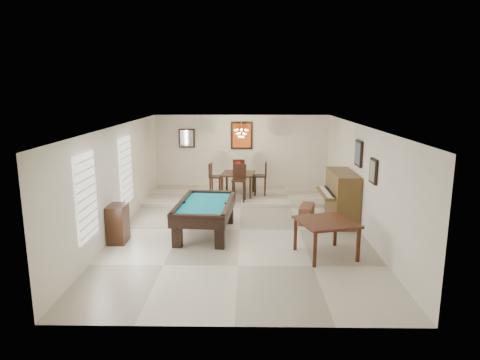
{
  "coord_description": "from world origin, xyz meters",
  "views": [
    {
      "loc": [
        0.16,
        -10.26,
        3.46
      ],
      "look_at": [
        0.0,
        0.6,
        1.15
      ],
      "focal_mm": 32.0,
      "sensor_mm": 36.0,
      "label": 1
    }
  ],
  "objects_px": {
    "upright_piano": "(336,197)",
    "chandelier": "(241,130)",
    "square_table": "(326,238)",
    "dining_chair_west": "(216,179)",
    "dining_chair_east": "(260,179)",
    "dining_table": "(238,182)",
    "apothecary_chest": "(118,224)",
    "piano_bench": "(307,214)",
    "dining_chair_north": "(239,174)",
    "dining_chair_south": "(239,183)",
    "flower_vase": "(238,165)",
    "pool_table": "(205,219)"
  },
  "relations": [
    {
      "from": "pool_table",
      "to": "apothecary_chest",
      "type": "distance_m",
      "value": 2.04
    },
    {
      "from": "dining_chair_south",
      "to": "piano_bench",
      "type": "bearing_deg",
      "value": -37.4
    },
    {
      "from": "dining_chair_south",
      "to": "dining_chair_east",
      "type": "relative_size",
      "value": 1.04
    },
    {
      "from": "piano_bench",
      "to": "dining_chair_west",
      "type": "height_order",
      "value": "dining_chair_west"
    },
    {
      "from": "dining_chair_west",
      "to": "dining_table",
      "type": "bearing_deg",
      "value": -82.86
    },
    {
      "from": "apothecary_chest",
      "to": "pool_table",
      "type": "bearing_deg",
      "value": 16.81
    },
    {
      "from": "dining_chair_west",
      "to": "dining_chair_east",
      "type": "bearing_deg",
      "value": -82.18
    },
    {
      "from": "upright_piano",
      "to": "dining_chair_south",
      "type": "xyz_separation_m",
      "value": [
        -2.58,
        1.71,
        -0.0
      ]
    },
    {
      "from": "square_table",
      "to": "apothecary_chest",
      "type": "relative_size",
      "value": 1.26
    },
    {
      "from": "square_table",
      "to": "dining_table",
      "type": "relative_size",
      "value": 1.09
    },
    {
      "from": "dining_chair_west",
      "to": "dining_chair_east",
      "type": "distance_m",
      "value": 1.43
    },
    {
      "from": "square_table",
      "to": "apothecary_chest",
      "type": "height_order",
      "value": "apothecary_chest"
    },
    {
      "from": "square_table",
      "to": "dining_chair_east",
      "type": "distance_m",
      "value": 5.01
    },
    {
      "from": "piano_bench",
      "to": "apothecary_chest",
      "type": "distance_m",
      "value": 4.82
    },
    {
      "from": "upright_piano",
      "to": "chandelier",
      "type": "bearing_deg",
      "value": 134.88
    },
    {
      "from": "pool_table",
      "to": "flower_vase",
      "type": "height_order",
      "value": "flower_vase"
    },
    {
      "from": "apothecary_chest",
      "to": "flower_vase",
      "type": "xyz_separation_m",
      "value": [
        2.68,
        4.07,
        0.65
      ]
    },
    {
      "from": "square_table",
      "to": "dining_chair_west",
      "type": "bearing_deg",
      "value": 118.88
    },
    {
      "from": "pool_table",
      "to": "dining_chair_north",
      "type": "bearing_deg",
      "value": 84.26
    },
    {
      "from": "dining_table",
      "to": "dining_chair_west",
      "type": "distance_m",
      "value": 0.73
    },
    {
      "from": "piano_bench",
      "to": "dining_chair_north",
      "type": "height_order",
      "value": "dining_chair_north"
    },
    {
      "from": "square_table",
      "to": "chandelier",
      "type": "bearing_deg",
      "value": 110.71
    },
    {
      "from": "flower_vase",
      "to": "dining_chair_west",
      "type": "distance_m",
      "value": 0.85
    },
    {
      "from": "square_table",
      "to": "chandelier",
      "type": "relative_size",
      "value": 1.85
    },
    {
      "from": "dining_chair_east",
      "to": "dining_table",
      "type": "bearing_deg",
      "value": -84.98
    },
    {
      "from": "apothecary_chest",
      "to": "dining_chair_west",
      "type": "xyz_separation_m",
      "value": [
        1.96,
        4.07,
        0.19
      ]
    },
    {
      "from": "piano_bench",
      "to": "dining_chair_south",
      "type": "height_order",
      "value": "dining_chair_south"
    },
    {
      "from": "square_table",
      "to": "dining_table",
      "type": "xyz_separation_m",
      "value": [
        -1.94,
        4.83,
        0.16
      ]
    },
    {
      "from": "upright_piano",
      "to": "dining_chair_south",
      "type": "height_order",
      "value": "upright_piano"
    },
    {
      "from": "pool_table",
      "to": "piano_bench",
      "type": "bearing_deg",
      "value": 25.17
    },
    {
      "from": "piano_bench",
      "to": "apothecary_chest",
      "type": "xyz_separation_m",
      "value": [
        -4.55,
        -1.58,
        0.21
      ]
    },
    {
      "from": "square_table",
      "to": "dining_chair_north",
      "type": "relative_size",
      "value": 1.04
    },
    {
      "from": "flower_vase",
      "to": "dining_chair_south",
      "type": "distance_m",
      "value": 0.88
    },
    {
      "from": "piano_bench",
      "to": "dining_chair_west",
      "type": "bearing_deg",
      "value": 136.03
    },
    {
      "from": "upright_piano",
      "to": "flower_vase",
      "type": "height_order",
      "value": "upright_piano"
    },
    {
      "from": "pool_table",
      "to": "chandelier",
      "type": "relative_size",
      "value": 3.85
    },
    {
      "from": "square_table",
      "to": "dining_chair_east",
      "type": "relative_size",
      "value": 1.04
    },
    {
      "from": "square_table",
      "to": "dining_chair_north",
      "type": "height_order",
      "value": "dining_chair_north"
    },
    {
      "from": "upright_piano",
      "to": "dining_chair_north",
      "type": "distance_m",
      "value": 4.14
    },
    {
      "from": "upright_piano",
      "to": "chandelier",
      "type": "relative_size",
      "value": 2.71
    },
    {
      "from": "piano_bench",
      "to": "dining_chair_south",
      "type": "distance_m",
      "value": 2.55
    },
    {
      "from": "upright_piano",
      "to": "dining_chair_west",
      "type": "height_order",
      "value": "upright_piano"
    },
    {
      "from": "apothecary_chest",
      "to": "dining_chair_east",
      "type": "bearing_deg",
      "value": 50.35
    },
    {
      "from": "dining_chair_west",
      "to": "dining_chair_east",
      "type": "height_order",
      "value": "dining_chair_east"
    },
    {
      "from": "apothecary_chest",
      "to": "dining_chair_north",
      "type": "distance_m",
      "value": 5.51
    },
    {
      "from": "upright_piano",
      "to": "chandelier",
      "type": "distance_m",
      "value": 3.89
    },
    {
      "from": "upright_piano",
      "to": "apothecary_chest",
      "type": "relative_size",
      "value": 1.85
    },
    {
      "from": "square_table",
      "to": "chandelier",
      "type": "distance_m",
      "value": 5.52
    },
    {
      "from": "dining_table",
      "to": "dining_chair_west",
      "type": "bearing_deg",
      "value": 179.99
    },
    {
      "from": "apothecary_chest",
      "to": "dining_table",
      "type": "relative_size",
      "value": 0.87
    }
  ]
}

